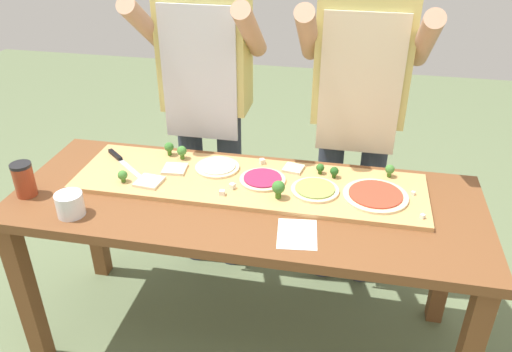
{
  "coord_description": "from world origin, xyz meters",
  "views": [
    {
      "loc": [
        0.38,
        -1.65,
        1.83
      ],
      "look_at": [
        0.02,
        0.09,
        0.81
      ],
      "focal_mm": 35.91,
      "sensor_mm": 36.0,
      "label": 1
    }
  ],
  "objects_px": {
    "broccoli_floret_back_right": "(169,148)",
    "cheese_crumble_e": "(423,216)",
    "chefs_knife": "(120,159)",
    "pizza_whole_tomato_red": "(375,195)",
    "broccoli_floret_back_left": "(334,172)",
    "cheese_crumble_b": "(222,193)",
    "pizza_whole_beet_magenta": "(262,179)",
    "pizza_slice_near_left": "(149,182)",
    "broccoli_floret_front_right": "(123,175)",
    "cheese_crumble_d": "(413,193)",
    "recipe_note": "(297,234)",
    "prep_table": "(246,219)",
    "cook_left": "(206,88)",
    "pizza_slice_near_right": "(175,169)",
    "broccoli_floret_back_mid": "(320,168)",
    "cook_right": "(359,99)",
    "cheese_crumble_a": "(232,186)",
    "sauce_jar": "(24,180)",
    "pizza_whole_pesto_green": "(315,190)",
    "broccoli_floret_front_mid": "(390,170)",
    "cheese_crumble_c": "(262,161)",
    "flour_cup": "(70,206)",
    "pizza_whole_white_garlic": "(217,167)",
    "pizza_slice_far_right": "(293,169)",
    "broccoli_floret_center_right": "(278,188)",
    "broccoli_floret_front_left": "(182,151)"
  },
  "relations": [
    {
      "from": "broccoli_floret_back_right",
      "to": "cheese_crumble_e",
      "type": "distance_m",
      "value": 1.1
    },
    {
      "from": "chefs_knife",
      "to": "pizza_whole_tomato_red",
      "type": "xyz_separation_m",
      "value": [
        1.09,
        -0.08,
        0.0
      ]
    },
    {
      "from": "broccoli_floret_back_left",
      "to": "cheese_crumble_b",
      "type": "xyz_separation_m",
      "value": [
        -0.41,
        -0.22,
        -0.02
      ]
    },
    {
      "from": "pizza_whole_beet_magenta",
      "to": "pizza_slice_near_left",
      "type": "bearing_deg",
      "value": -165.85
    },
    {
      "from": "broccoli_floret_front_right",
      "to": "cheese_crumble_d",
      "type": "xyz_separation_m",
      "value": [
        1.14,
        0.13,
        -0.02
      ]
    },
    {
      "from": "chefs_knife",
      "to": "recipe_note",
      "type": "height_order",
      "value": "chefs_knife"
    },
    {
      "from": "prep_table",
      "to": "cheese_crumble_b",
      "type": "height_order",
      "value": "cheese_crumble_b"
    },
    {
      "from": "cheese_crumble_e",
      "to": "cook_left",
      "type": "distance_m",
      "value": 1.14
    },
    {
      "from": "pizza_slice_near_right",
      "to": "pizza_whole_tomato_red",
      "type": "bearing_deg",
      "value": -3.32
    },
    {
      "from": "cheese_crumble_d",
      "to": "cheese_crumble_e",
      "type": "bearing_deg",
      "value": -81.6
    },
    {
      "from": "broccoli_floret_back_mid",
      "to": "cheese_crumble_d",
      "type": "bearing_deg",
      "value": -14.55
    },
    {
      "from": "pizza_slice_near_left",
      "to": "cheese_crumble_b",
      "type": "distance_m",
      "value": 0.31
    },
    {
      "from": "cheese_crumble_d",
      "to": "cook_right",
      "type": "distance_m",
      "value": 0.52
    },
    {
      "from": "cheese_crumble_a",
      "to": "sauce_jar",
      "type": "relative_size",
      "value": 0.15
    },
    {
      "from": "recipe_note",
      "to": "cook_right",
      "type": "relative_size",
      "value": 0.11
    },
    {
      "from": "pizza_whole_pesto_green",
      "to": "broccoli_floret_front_mid",
      "type": "bearing_deg",
      "value": 31.41
    },
    {
      "from": "broccoli_floret_front_mid",
      "to": "cheese_crumble_c",
      "type": "xyz_separation_m",
      "value": [
        -0.53,
        0.01,
        -0.02
      ]
    },
    {
      "from": "cheese_crumble_b",
      "to": "flour_cup",
      "type": "xyz_separation_m",
      "value": [
        -0.52,
        -0.21,
        0.01
      ]
    },
    {
      "from": "pizza_whole_white_garlic",
      "to": "cheese_crumble_b",
      "type": "bearing_deg",
      "value": -69.76
    },
    {
      "from": "broccoli_floret_back_mid",
      "to": "pizza_whole_beet_magenta",
      "type": "bearing_deg",
      "value": -154.36
    },
    {
      "from": "pizza_slice_near_right",
      "to": "pizza_slice_far_right",
      "type": "bearing_deg",
      "value": 11.83
    },
    {
      "from": "pizza_slice_far_right",
      "to": "prep_table",
      "type": "bearing_deg",
      "value": -125.44
    },
    {
      "from": "broccoli_floret_back_right",
      "to": "chefs_knife",
      "type": "bearing_deg",
      "value": -154.1
    },
    {
      "from": "cheese_crumble_e",
      "to": "cook_right",
      "type": "xyz_separation_m",
      "value": [
        -0.26,
        0.57,
        0.21
      ]
    },
    {
      "from": "broccoli_floret_center_right",
      "to": "pizza_slice_near_right",
      "type": "bearing_deg",
      "value": 164.48
    },
    {
      "from": "cheese_crumble_e",
      "to": "broccoli_floret_front_left",
      "type": "bearing_deg",
      "value": 165.09
    },
    {
      "from": "prep_table",
      "to": "pizza_slice_far_right",
      "type": "height_order",
      "value": "pizza_slice_far_right"
    },
    {
      "from": "cheese_crumble_b",
      "to": "cheese_crumble_c",
      "type": "bearing_deg",
      "value": 69.75
    },
    {
      "from": "pizza_whole_tomato_red",
      "to": "pizza_slice_far_right",
      "type": "distance_m",
      "value": 0.37
    },
    {
      "from": "pizza_whole_tomato_red",
      "to": "pizza_whole_pesto_green",
      "type": "distance_m",
      "value": 0.23
    },
    {
      "from": "chefs_knife",
      "to": "pizza_whole_pesto_green",
      "type": "xyz_separation_m",
      "value": [
        0.85,
        -0.09,
        0.0
      ]
    },
    {
      "from": "cheese_crumble_b",
      "to": "cheese_crumble_d",
      "type": "relative_size",
      "value": 1.48
    },
    {
      "from": "pizza_slice_near_right",
      "to": "flour_cup",
      "type": "relative_size",
      "value": 0.93
    },
    {
      "from": "pizza_slice_near_left",
      "to": "broccoli_floret_back_right",
      "type": "xyz_separation_m",
      "value": [
        -0.0,
        0.25,
        0.03
      ]
    },
    {
      "from": "broccoli_floret_front_left",
      "to": "recipe_note",
      "type": "xyz_separation_m",
      "value": [
        0.56,
        -0.42,
        -0.05
      ]
    },
    {
      "from": "cheese_crumble_e",
      "to": "pizza_whole_tomato_red",
      "type": "bearing_deg",
      "value": 146.07
    },
    {
      "from": "cheese_crumble_d",
      "to": "pizza_slice_near_right",
      "type": "bearing_deg",
      "value": 179.87
    },
    {
      "from": "broccoli_floret_front_mid",
      "to": "flour_cup",
      "type": "relative_size",
      "value": 0.52
    },
    {
      "from": "cheese_crumble_b",
      "to": "broccoli_floret_front_mid",
      "type": "bearing_deg",
      "value": 23.32
    },
    {
      "from": "prep_table",
      "to": "cheese_crumble_c",
      "type": "relative_size",
      "value": 87.62
    },
    {
      "from": "pizza_slice_near_left",
      "to": "broccoli_floret_front_right",
      "type": "distance_m",
      "value": 0.11
    },
    {
      "from": "pizza_whole_pesto_green",
      "to": "broccoli_floret_front_mid",
      "type": "distance_m",
      "value": 0.34
    },
    {
      "from": "pizza_whole_tomato_red",
      "to": "pizza_whole_pesto_green",
      "type": "height_order",
      "value": "same"
    },
    {
      "from": "chefs_knife",
      "to": "broccoli_floret_center_right",
      "type": "bearing_deg",
      "value": -12.63
    },
    {
      "from": "pizza_whole_white_garlic",
      "to": "cheese_crumble_c",
      "type": "bearing_deg",
      "value": 24.65
    },
    {
      "from": "pizza_whole_beet_magenta",
      "to": "broccoli_floret_back_mid",
      "type": "height_order",
      "value": "broccoli_floret_back_mid"
    },
    {
      "from": "broccoli_floret_front_right",
      "to": "cook_left",
      "type": "xyz_separation_m",
      "value": [
        0.2,
        0.54,
        0.19
      ]
    },
    {
      "from": "broccoli_floret_front_right",
      "to": "cook_left",
      "type": "bearing_deg",
      "value": 69.55
    },
    {
      "from": "pizza_whole_tomato_red",
      "to": "recipe_note",
      "type": "relative_size",
      "value": 1.4
    },
    {
      "from": "broccoli_floret_front_mid",
      "to": "cheese_crumble_e",
      "type": "bearing_deg",
      "value": -68.53
    }
  ]
}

